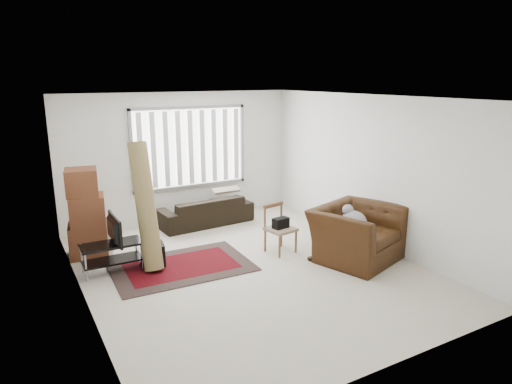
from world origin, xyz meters
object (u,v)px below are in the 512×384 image
moving_boxes (86,216)px  sofa (205,206)px  side_chair (280,226)px  tv_stand (112,251)px  armchair (357,230)px

moving_boxes → sofa: (2.44, 0.62, -0.33)m
sofa → side_chair: 2.16m
tv_stand → side_chair: size_ratio=1.12×
sofa → tv_stand: bearing=30.6°
tv_stand → armchair: (3.70, -1.48, 0.17)m
tv_stand → moving_boxes: (-0.20, 0.90, 0.37)m
sofa → side_chair: (0.51, -2.10, 0.09)m
side_chair → armchair: size_ratio=0.50×
side_chair → armchair: 1.31m
moving_boxes → side_chair: size_ratio=1.80×
moving_boxes → sofa: moving_boxes is taller
tv_stand → sofa: sofa is taller
sofa → side_chair: size_ratio=2.32×
side_chair → armchair: armchair is taller
moving_boxes → side_chair: 3.31m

